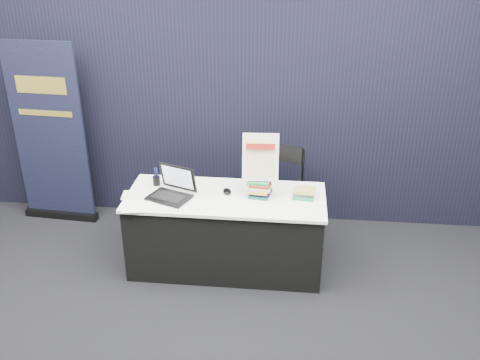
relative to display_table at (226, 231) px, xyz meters
name	(u,v)px	position (x,y,z in m)	size (l,w,h in m)	color
floor	(219,301)	(0.00, -0.55, -0.38)	(8.00, 8.00, 0.00)	black
wall_back	(256,20)	(0.00, 3.45, 1.37)	(8.00, 0.02, 3.50)	#B9B5AE
drape_partition	(238,112)	(0.00, 1.05, 0.82)	(6.00, 0.08, 2.40)	black
display_table	(226,231)	(0.00, 0.00, 0.00)	(1.80, 0.75, 0.75)	black
laptop	(170,190)	(-0.50, -0.05, 0.44)	(0.43, 0.41, 0.27)	black
mouse	(227,191)	(0.01, 0.06, 0.39)	(0.07, 0.12, 0.04)	black
brochure_left	(136,195)	(-0.81, -0.07, 0.38)	(0.26, 0.18, 0.00)	silver
brochure_mid	(139,207)	(-0.72, -0.29, 0.38)	(0.29, 0.21, 0.00)	white
brochure_right	(181,193)	(-0.41, 0.02, 0.38)	(0.29, 0.21, 0.00)	silver
pen_cup	(156,181)	(-0.67, 0.16, 0.42)	(0.07, 0.07, 0.09)	black
book_stack_tall	(260,188)	(0.31, 0.03, 0.45)	(0.20, 0.16, 0.15)	#164F56
book_stack_short	(304,193)	(0.70, 0.05, 0.42)	(0.20, 0.16, 0.08)	#238348
info_sign	(260,158)	(0.31, 0.06, 0.74)	(0.33, 0.16, 0.44)	black
pullup_banner	(51,145)	(-1.95, 0.75, 0.49)	(0.83, 0.16, 1.96)	black
stacking_chair	(280,194)	(0.48, 0.46, 0.19)	(0.60, 0.61, 1.02)	black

